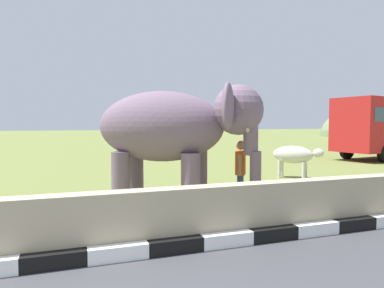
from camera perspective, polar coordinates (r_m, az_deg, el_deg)
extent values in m
cube|color=black|center=(5.55, -21.75, -17.47)|extent=(0.90, 0.20, 0.24)
cube|color=white|center=(5.58, -12.04, -17.19)|extent=(0.90, 0.20, 0.24)
cube|color=black|center=(5.75, -2.71, -16.49)|extent=(0.90, 0.20, 0.24)
cube|color=white|center=(6.05, 5.81, -15.48)|extent=(0.90, 0.20, 0.24)
cube|color=black|center=(6.46, 13.30, -14.31)|extent=(0.90, 0.20, 0.24)
cube|color=white|center=(6.96, 19.74, -13.10)|extent=(0.90, 0.20, 0.24)
cube|color=black|center=(7.54, 25.19, -11.95)|extent=(0.90, 0.20, 0.24)
cube|color=tan|center=(5.93, -2.61, -12.00)|extent=(28.00, 0.36, 1.00)
cylinder|color=slate|center=(8.73, 1.08, -5.62)|extent=(0.44, 0.44, 1.41)
cylinder|color=slate|center=(7.86, -0.23, -6.63)|extent=(0.44, 0.44, 1.41)
cylinder|color=slate|center=(9.22, -9.38, -5.19)|extent=(0.44, 0.44, 1.41)
cylinder|color=slate|center=(8.40, -11.68, -6.05)|extent=(0.44, 0.44, 1.41)
ellipsoid|color=slate|center=(8.40, -5.22, 2.92)|extent=(3.48, 2.99, 1.70)
sphere|color=slate|center=(8.04, 7.62, 5.61)|extent=(1.16, 1.16, 1.16)
ellipsoid|color=#D84C8C|center=(8.03, 9.71, 6.66)|extent=(0.64, 0.73, 0.44)
ellipsoid|color=slate|center=(8.83, 7.12, 5.73)|extent=(0.68, 0.89, 1.00)
ellipsoid|color=slate|center=(7.28, 5.95, 6.25)|extent=(0.68, 0.89, 1.00)
cylinder|color=slate|center=(8.02, 9.66, 1.66)|extent=(0.54, 0.59, 0.99)
cylinder|color=slate|center=(8.07, 10.43, -4.03)|extent=(0.38, 0.40, 0.81)
cone|color=beige|center=(8.30, 9.36, 2.41)|extent=(0.42, 0.55, 0.22)
cone|color=beige|center=(7.74, 9.13, 2.35)|extent=(0.42, 0.55, 0.22)
cylinder|color=navy|center=(8.85, 8.01, -7.48)|extent=(0.15, 0.15, 0.82)
cylinder|color=navy|center=(8.65, 7.93, -7.73)|extent=(0.15, 0.15, 0.82)
cube|color=#D85919|center=(8.64, 8.01, -3.04)|extent=(0.41, 0.47, 0.58)
cylinder|color=#9E7251|center=(8.90, 8.11, -3.04)|extent=(0.15, 0.16, 0.53)
cylinder|color=#9E7251|center=(8.39, 7.89, -3.44)|extent=(0.14, 0.15, 0.52)
sphere|color=#9E7251|center=(8.61, 8.03, -0.20)|extent=(0.23, 0.23, 0.23)
cylinder|color=black|center=(22.39, 24.18, -0.94)|extent=(1.04, 0.48, 1.00)
cylinder|color=beige|center=(13.81, 18.22, -4.06)|extent=(0.12, 0.12, 0.65)
cylinder|color=beige|center=(13.46, 17.91, -4.24)|extent=(0.12, 0.12, 0.65)
cylinder|color=beige|center=(14.01, 14.60, -3.89)|extent=(0.12, 0.12, 0.65)
cylinder|color=beige|center=(13.67, 14.21, -4.06)|extent=(0.12, 0.12, 0.65)
ellipsoid|color=beige|center=(13.67, 16.26, -1.68)|extent=(1.44, 1.52, 0.66)
ellipsoid|color=beige|center=(13.48, 20.12, -1.40)|extent=(0.46, 0.47, 0.32)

